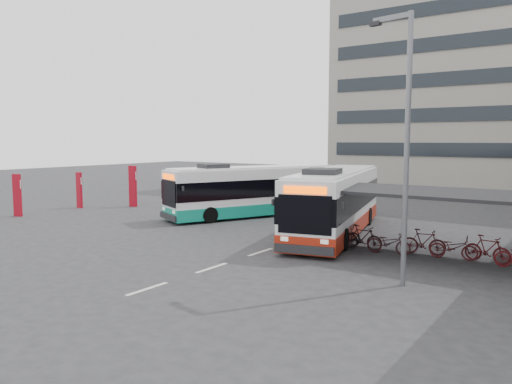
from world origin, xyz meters
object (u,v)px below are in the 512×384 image
Objects in this scene: bus_main at (336,202)px; lamp_post at (404,133)px; bus_teal at (254,191)px; pedestrian at (175,204)px.

bus_main is 8.99m from lamp_post.
bus_main is at bearing 3.97° from bus_teal.
lamp_post is at bearing -98.81° from pedestrian.
lamp_post reaches higher than bus_main.
bus_teal is 15.10m from lamp_post.
pedestrian is (-2.99, -3.49, -0.58)m from bus_teal.
bus_main is 6.47× the size of pedestrian.
pedestrian is 16.17m from lamp_post.
pedestrian is (-9.41, -1.10, -0.64)m from bus_main.
bus_teal is at bearing 152.95° from lamp_post.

